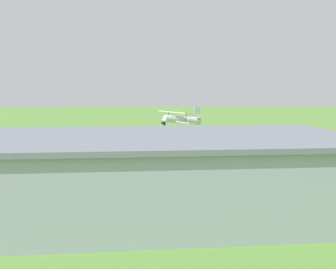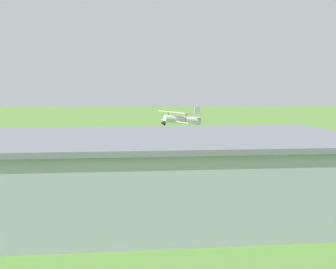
# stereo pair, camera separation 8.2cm
# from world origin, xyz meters

# --- Properties ---
(ground_plane) EXTENTS (400.00, 400.00, 0.00)m
(ground_plane) POSITION_xyz_m (0.00, 0.00, 0.00)
(ground_plane) COLOR #568438
(hangar) EXTENTS (34.43, 17.74, 5.81)m
(hangar) POSITION_xyz_m (0.17, 31.89, 2.91)
(hangar) COLOR #99A3AD
(hangar) RESTS_ON ground_plane
(biplane) EXTENTS (7.09, 9.28, 3.73)m
(biplane) POSITION_xyz_m (-6.57, 0.47, 4.94)
(biplane) COLOR silver
(car_blue) EXTENTS (1.95, 4.01, 1.62)m
(car_blue) POSITION_xyz_m (-14.82, 15.81, 0.84)
(car_blue) COLOR #23389E
(car_blue) RESTS_ON ground_plane
(person_by_parked_cars) EXTENTS (0.42, 0.42, 1.57)m
(person_by_parked_cars) POSITION_xyz_m (-10.75, 12.90, 0.78)
(person_by_parked_cars) COLOR #B23333
(person_by_parked_cars) RESTS_ON ground_plane
(person_at_fence_line) EXTENTS (0.41, 0.41, 1.68)m
(person_at_fence_line) POSITION_xyz_m (9.10, 14.81, 0.84)
(person_at_fence_line) COLOR orange
(person_at_fence_line) RESTS_ON ground_plane
(person_beside_truck) EXTENTS (0.50, 0.50, 1.75)m
(person_beside_truck) POSITION_xyz_m (-7.94, 13.79, 0.88)
(person_beside_truck) COLOR navy
(person_beside_truck) RESTS_ON ground_plane
(person_crossing_taxiway) EXTENTS (0.42, 0.42, 1.57)m
(person_crossing_taxiway) POSITION_xyz_m (10.14, 13.40, 0.78)
(person_crossing_taxiway) COLOR #33723F
(person_crossing_taxiway) RESTS_ON ground_plane
(person_near_hangar_door) EXTENTS (0.49, 0.49, 1.60)m
(person_near_hangar_door) POSITION_xyz_m (6.24, 14.61, 0.80)
(person_near_hangar_door) COLOR navy
(person_near_hangar_door) RESTS_ON ground_plane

